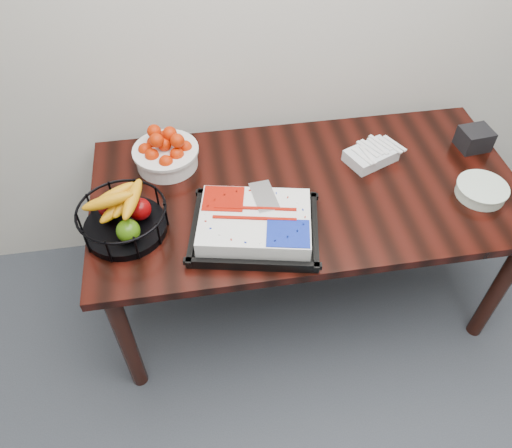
{
  "coord_description": "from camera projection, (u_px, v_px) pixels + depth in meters",
  "views": [
    {
      "loc": [
        -0.45,
        0.52,
        2.19
      ],
      "look_at": [
        -0.26,
        1.76,
        0.83
      ],
      "focal_mm": 35.0,
      "sensor_mm": 36.0,
      "label": 1
    }
  ],
  "objects": [
    {
      "name": "plate_stack",
      "position": [
        481.0,
        190.0,
        2.04
      ],
      "size": [
        0.21,
        0.21,
        0.05
      ],
      "color": "white",
      "rests_on": "table"
    },
    {
      "name": "tangerine_bowl",
      "position": [
        166.0,
        151.0,
        2.14
      ],
      "size": [
        0.28,
        0.28,
        0.18
      ],
      "color": "white",
      "rests_on": "table"
    },
    {
      "name": "cake_tray",
      "position": [
        255.0,
        224.0,
        1.89
      ],
      "size": [
        0.54,
        0.46,
        0.1
      ],
      "color": "black",
      "rests_on": "table"
    },
    {
      "name": "napkin_box",
      "position": [
        474.0,
        139.0,
        2.24
      ],
      "size": [
        0.14,
        0.13,
        0.09
      ],
      "primitive_type": "cube",
      "rotation": [
        0.0,
        0.0,
        0.1
      ],
      "color": "black",
      "rests_on": "table"
    },
    {
      "name": "fruit_basket",
      "position": [
        123.0,
        217.0,
        1.88
      ],
      "size": [
        0.34,
        0.34,
        0.18
      ],
      "color": "black",
      "rests_on": "table"
    },
    {
      "name": "table",
      "position": [
        306.0,
        202.0,
        2.16
      ],
      "size": [
        1.8,
        0.9,
        0.75
      ],
      "color": "black",
      "rests_on": "ground"
    },
    {
      "name": "fork_bag",
      "position": [
        371.0,
        155.0,
        2.19
      ],
      "size": [
        0.25,
        0.21,
        0.06
      ],
      "color": "silver",
      "rests_on": "table"
    }
  ]
}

